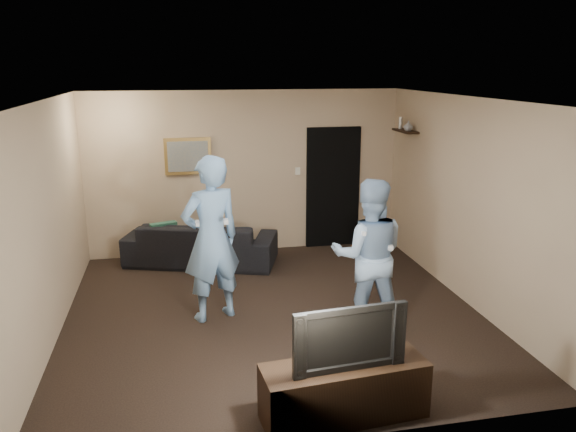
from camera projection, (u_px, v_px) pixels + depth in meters
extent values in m
plane|color=black|center=(274.00, 313.00, 6.96)|extent=(5.00, 5.00, 0.00)
cube|color=silver|center=(272.00, 99.00, 6.28)|extent=(5.00, 5.00, 0.04)
cube|color=tan|center=(246.00, 173.00, 8.99)|extent=(5.00, 0.04, 2.60)
cube|color=tan|center=(330.00, 293.00, 4.26)|extent=(5.00, 0.04, 2.60)
cube|color=tan|center=(48.00, 223.00, 6.14)|extent=(0.04, 5.00, 2.60)
cube|color=tan|center=(467.00, 201.00, 7.10)|extent=(0.04, 5.00, 2.60)
imported|color=black|center=(201.00, 242.00, 8.62)|extent=(2.43, 1.55, 0.66)
cube|color=#184A39|center=(164.00, 235.00, 8.48)|extent=(0.41, 0.24, 0.39)
cube|color=olive|center=(188.00, 156.00, 8.71)|extent=(0.72, 0.05, 0.57)
cube|color=slate|center=(188.00, 156.00, 8.68)|extent=(0.62, 0.01, 0.47)
cube|color=black|center=(333.00, 188.00, 9.32)|extent=(0.90, 0.06, 2.00)
cube|color=silver|center=(298.00, 171.00, 9.13)|extent=(0.08, 0.02, 0.12)
cube|color=black|center=(405.00, 131.00, 8.60)|extent=(0.20, 0.60, 0.03)
imported|color=#A4A4A8|center=(408.00, 126.00, 8.48)|extent=(0.16, 0.16, 0.15)
cylinder|color=silver|center=(401.00, 123.00, 8.77)|extent=(0.06, 0.06, 0.18)
cube|color=black|center=(344.00, 391.00, 4.84)|extent=(1.47, 0.58, 0.51)
imported|color=black|center=(346.00, 334.00, 4.70)|extent=(1.00, 0.21, 0.57)
imported|color=#7FACDD|center=(211.00, 239.00, 6.58)|extent=(0.85, 0.71, 1.99)
cube|color=white|center=(197.00, 223.00, 6.27)|extent=(0.04, 0.14, 0.04)
cube|color=white|center=(226.00, 221.00, 6.33)|extent=(0.05, 0.09, 0.05)
imported|color=#87A4C5|center=(368.00, 255.00, 6.35)|extent=(1.00, 0.86, 1.77)
cube|color=white|center=(362.00, 232.00, 6.02)|extent=(0.04, 0.14, 0.04)
cube|color=white|center=(390.00, 247.00, 6.14)|extent=(0.05, 0.09, 0.05)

